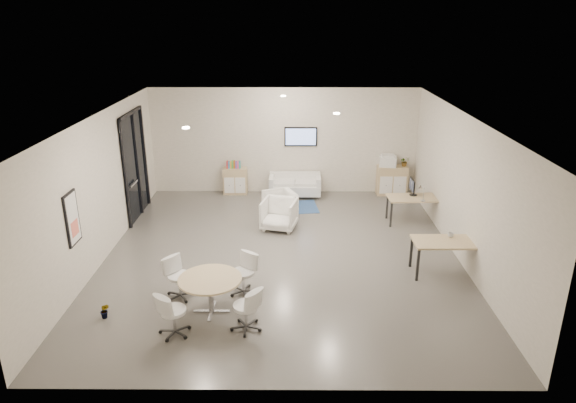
# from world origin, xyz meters

# --- Properties ---
(room_shell) EXTENTS (9.60, 10.60, 4.80)m
(room_shell) POSITION_xyz_m (0.00, 0.00, 1.60)
(room_shell) COLOR #5C5A54
(room_shell) RESTS_ON ground
(glass_door) EXTENTS (0.09, 1.90, 2.85)m
(glass_door) POSITION_xyz_m (-3.95, 2.51, 1.50)
(glass_door) COLOR black
(glass_door) RESTS_ON room_shell
(artwork) EXTENTS (0.05, 0.54, 1.04)m
(artwork) POSITION_xyz_m (-3.97, -1.60, 1.55)
(artwork) COLOR black
(artwork) RESTS_ON room_shell
(wall_tv) EXTENTS (0.98, 0.06, 0.58)m
(wall_tv) POSITION_xyz_m (0.50, 4.46, 1.75)
(wall_tv) COLOR black
(wall_tv) RESTS_ON room_shell
(ceiling_spots) EXTENTS (3.14, 4.14, 0.03)m
(ceiling_spots) POSITION_xyz_m (-0.20, 0.83, 3.18)
(ceiling_spots) COLOR #FFEAC6
(ceiling_spots) RESTS_ON room_shell
(sideboard_left) EXTENTS (0.72, 0.38, 0.81)m
(sideboard_left) POSITION_xyz_m (-1.50, 4.29, 0.40)
(sideboard_left) COLOR tan
(sideboard_left) RESTS_ON room_shell
(sideboard_right) EXTENTS (0.90, 0.43, 0.90)m
(sideboard_right) POSITION_xyz_m (3.29, 4.26, 0.45)
(sideboard_right) COLOR tan
(sideboard_right) RESTS_ON room_shell
(books) EXTENTS (0.42, 0.14, 0.22)m
(books) POSITION_xyz_m (-1.53, 4.29, 0.92)
(books) COLOR red
(books) RESTS_ON sideboard_left
(printer) EXTENTS (0.56, 0.49, 0.35)m
(printer) POSITION_xyz_m (3.13, 4.26, 1.06)
(printer) COLOR white
(printer) RESTS_ON sideboard_right
(loveseat) EXTENTS (1.55, 0.80, 0.58)m
(loveseat) POSITION_xyz_m (0.33, 4.11, 0.31)
(loveseat) COLOR silver
(loveseat) RESTS_ON room_shell
(blue_rug) EXTENTS (1.70, 1.24, 0.01)m
(blue_rug) POSITION_xyz_m (0.17, 3.07, 0.01)
(blue_rug) COLOR #294E7E
(blue_rug) RESTS_ON room_shell
(armchair_left) EXTENTS (0.97, 0.99, 0.80)m
(armchair_left) POSITION_xyz_m (-0.10, 2.36, 0.40)
(armchair_left) COLOR silver
(armchair_left) RESTS_ON room_shell
(armchair_right) EXTENTS (0.99, 0.95, 0.86)m
(armchair_right) POSITION_xyz_m (-0.09, 1.56, 0.43)
(armchair_right) COLOR silver
(armchair_right) RESTS_ON room_shell
(desk_rear) EXTENTS (1.41, 0.76, 0.72)m
(desk_rear) POSITION_xyz_m (3.44, 1.98, 0.64)
(desk_rear) COLOR tan
(desk_rear) RESTS_ON room_shell
(desk_front) EXTENTS (1.46, 0.74, 0.76)m
(desk_front) POSITION_xyz_m (3.50, -0.86, 0.68)
(desk_front) COLOR tan
(desk_front) RESTS_ON room_shell
(monitor) EXTENTS (0.20, 0.50, 0.44)m
(monitor) POSITION_xyz_m (3.40, 2.13, 0.95)
(monitor) COLOR black
(monitor) RESTS_ON desk_rear
(round_table) EXTENTS (1.16, 1.16, 0.71)m
(round_table) POSITION_xyz_m (-1.26, -2.40, 0.62)
(round_table) COLOR tan
(round_table) RESTS_ON room_shell
(meeting_chairs) EXTENTS (2.19, 2.19, 0.82)m
(meeting_chairs) POSITION_xyz_m (-1.26, -2.40, 0.41)
(meeting_chairs) COLOR white
(meeting_chairs) RESTS_ON room_shell
(plant_cabinet) EXTENTS (0.33, 0.35, 0.23)m
(plant_cabinet) POSITION_xyz_m (3.63, 4.24, 1.01)
(plant_cabinet) COLOR #3F7F3F
(plant_cabinet) RESTS_ON sideboard_right
(plant_floor) EXTENTS (0.18, 0.31, 0.13)m
(plant_floor) POSITION_xyz_m (-3.17, -2.61, 0.07)
(plant_floor) COLOR #3F7F3F
(plant_floor) RESTS_ON room_shell
(cup) EXTENTS (0.13, 0.10, 0.12)m
(cup) POSITION_xyz_m (3.61, -0.65, 0.82)
(cup) COLOR white
(cup) RESTS_ON desk_front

